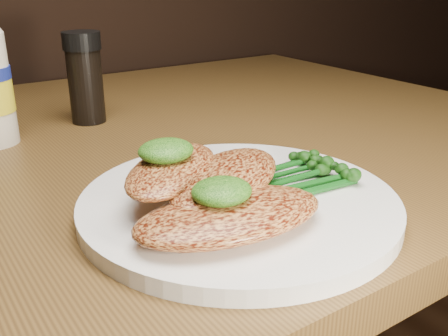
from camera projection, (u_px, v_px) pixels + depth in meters
plate at (239, 203)px, 0.45m from camera, size 0.28×0.28×0.01m
chicken_front at (230, 215)px, 0.39m from camera, size 0.16×0.10×0.02m
chicken_mid at (226, 178)px, 0.44m from camera, size 0.17×0.14×0.02m
chicken_back at (172, 169)px, 0.44m from camera, size 0.14×0.13×0.02m
pesto_front at (222, 191)px, 0.38m from camera, size 0.05×0.05×0.02m
pesto_back at (166, 151)px, 0.43m from camera, size 0.05×0.05×0.02m
broccolini_bundle at (285, 174)px, 0.47m from camera, size 0.15×0.13×0.02m
pepper_grinder at (85, 78)px, 0.69m from camera, size 0.07×0.07×0.12m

